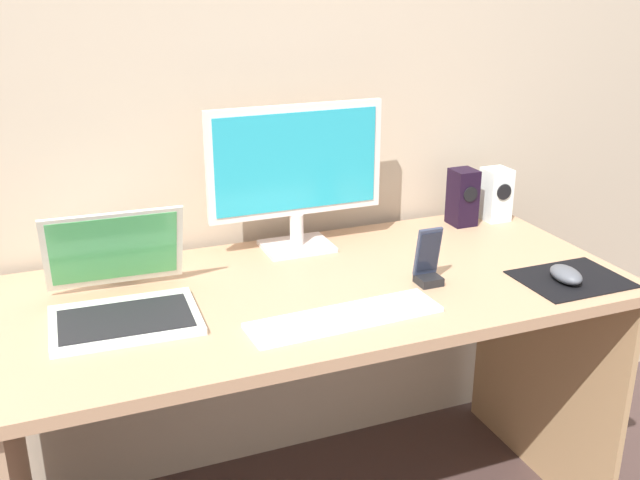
{
  "coord_description": "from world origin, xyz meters",
  "views": [
    {
      "loc": [
        -0.59,
        -1.5,
        1.43
      ],
      "look_at": [
        0.0,
        -0.02,
        0.83
      ],
      "focal_mm": 41.96,
      "sensor_mm": 36.0,
      "label": 1
    }
  ],
  "objects_px": {
    "speaker_right": "(496,194)",
    "mouse": "(566,275)",
    "fishbowl": "(116,248)",
    "keyboard_external": "(345,317)",
    "speaker_near_monitor": "(463,197)",
    "laptop": "(121,295)",
    "phone_in_dock": "(428,264)",
    "monitor": "(296,171)"
  },
  "relations": [
    {
      "from": "speaker_right",
      "to": "mouse",
      "type": "xyz_separation_m",
      "value": [
        -0.11,
        -0.46,
        -0.06
      ]
    },
    {
      "from": "fishbowl",
      "to": "keyboard_external",
      "type": "distance_m",
      "value": 0.6
    },
    {
      "from": "speaker_near_monitor",
      "to": "laptop",
      "type": "xyz_separation_m",
      "value": [
        -1.0,
        -0.24,
        -0.04
      ]
    },
    {
      "from": "fishbowl",
      "to": "keyboard_external",
      "type": "bearing_deg",
      "value": -46.54
    },
    {
      "from": "speaker_right",
      "to": "laptop",
      "type": "distance_m",
      "value": 1.13
    },
    {
      "from": "speaker_right",
      "to": "keyboard_external",
      "type": "height_order",
      "value": "speaker_right"
    },
    {
      "from": "laptop",
      "to": "keyboard_external",
      "type": "distance_m",
      "value": 0.48
    },
    {
      "from": "speaker_near_monitor",
      "to": "speaker_right",
      "type": "bearing_deg",
      "value": -0.02
    },
    {
      "from": "speaker_right",
      "to": "keyboard_external",
      "type": "xyz_separation_m",
      "value": [
        -0.67,
        -0.44,
        -0.07
      ]
    },
    {
      "from": "speaker_right",
      "to": "mouse",
      "type": "relative_size",
      "value": 1.54
    },
    {
      "from": "speaker_near_monitor",
      "to": "keyboard_external",
      "type": "xyz_separation_m",
      "value": [
        -0.56,
        -0.44,
        -0.08
      ]
    },
    {
      "from": "fishbowl",
      "to": "phone_in_dock",
      "type": "relative_size",
      "value": 1.03
    },
    {
      "from": "fishbowl",
      "to": "monitor",
      "type": "bearing_deg",
      "value": -0.35
    },
    {
      "from": "speaker_near_monitor",
      "to": "keyboard_external",
      "type": "bearing_deg",
      "value": -141.93
    },
    {
      "from": "monitor",
      "to": "keyboard_external",
      "type": "xyz_separation_m",
      "value": [
        -0.05,
        -0.43,
        -0.21
      ]
    },
    {
      "from": "laptop",
      "to": "phone_in_dock",
      "type": "xyz_separation_m",
      "value": [
        0.69,
        -0.1,
        0.0
      ]
    },
    {
      "from": "speaker_right",
      "to": "fishbowl",
      "type": "xyz_separation_m",
      "value": [
        -1.09,
        -0.01,
        -0.01
      ]
    },
    {
      "from": "keyboard_external",
      "to": "mouse",
      "type": "distance_m",
      "value": 0.57
    },
    {
      "from": "speaker_near_monitor",
      "to": "laptop",
      "type": "relative_size",
      "value": 0.51
    },
    {
      "from": "monitor",
      "to": "phone_in_dock",
      "type": "height_order",
      "value": "monitor"
    },
    {
      "from": "fishbowl",
      "to": "phone_in_dock",
      "type": "xyz_separation_m",
      "value": [
        0.67,
        -0.33,
        -0.02
      ]
    },
    {
      "from": "speaker_right",
      "to": "keyboard_external",
      "type": "relative_size",
      "value": 0.36
    },
    {
      "from": "monitor",
      "to": "speaker_near_monitor",
      "type": "bearing_deg",
      "value": 0.88
    },
    {
      "from": "speaker_right",
      "to": "mouse",
      "type": "height_order",
      "value": "speaker_right"
    },
    {
      "from": "fishbowl",
      "to": "keyboard_external",
      "type": "relative_size",
      "value": 0.34
    },
    {
      "from": "speaker_right",
      "to": "speaker_near_monitor",
      "type": "xyz_separation_m",
      "value": [
        -0.11,
        0.0,
        0.0
      ]
    },
    {
      "from": "laptop",
      "to": "mouse",
      "type": "xyz_separation_m",
      "value": [
        1.0,
        -0.22,
        -0.02
      ]
    },
    {
      "from": "phone_in_dock",
      "to": "mouse",
      "type": "bearing_deg",
      "value": -21.44
    },
    {
      "from": "laptop",
      "to": "fishbowl",
      "type": "bearing_deg",
      "value": 84.45
    },
    {
      "from": "monitor",
      "to": "phone_in_dock",
      "type": "distance_m",
      "value": 0.42
    },
    {
      "from": "fishbowl",
      "to": "mouse",
      "type": "xyz_separation_m",
      "value": [
        0.98,
        -0.45,
        -0.05
      ]
    },
    {
      "from": "speaker_right",
      "to": "phone_in_dock",
      "type": "height_order",
      "value": "speaker_right"
    },
    {
      "from": "speaker_right",
      "to": "mouse",
      "type": "bearing_deg",
      "value": -103.48
    },
    {
      "from": "speaker_right",
      "to": "laptop",
      "type": "bearing_deg",
      "value": -168.0
    },
    {
      "from": "speaker_near_monitor",
      "to": "fishbowl",
      "type": "xyz_separation_m",
      "value": [
        -0.97,
        -0.01,
        -0.01
      ]
    },
    {
      "from": "laptop",
      "to": "monitor",
      "type": "bearing_deg",
      "value": 25.12
    },
    {
      "from": "speaker_right",
      "to": "speaker_near_monitor",
      "type": "relative_size",
      "value": 0.95
    },
    {
      "from": "monitor",
      "to": "keyboard_external",
      "type": "relative_size",
      "value": 1.1
    },
    {
      "from": "phone_in_dock",
      "to": "speaker_near_monitor",
      "type": "bearing_deg",
      "value": 48.06
    },
    {
      "from": "speaker_right",
      "to": "fishbowl",
      "type": "relative_size",
      "value": 1.07
    },
    {
      "from": "speaker_right",
      "to": "speaker_near_monitor",
      "type": "bearing_deg",
      "value": 179.98
    },
    {
      "from": "fishbowl",
      "to": "keyboard_external",
      "type": "xyz_separation_m",
      "value": [
        0.41,
        -0.44,
        -0.06
      ]
    }
  ]
}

